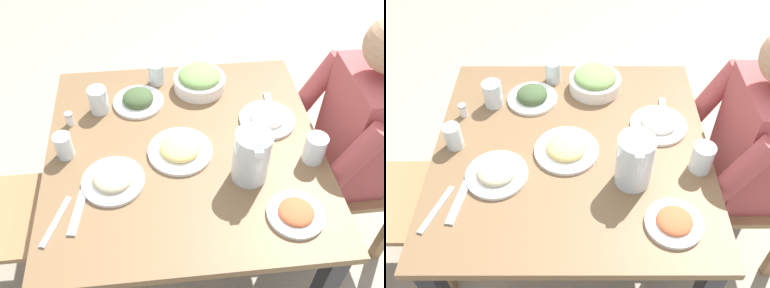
# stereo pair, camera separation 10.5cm
# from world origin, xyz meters

# --- Properties ---
(ground_plane) EXTENTS (8.00, 8.00, 0.00)m
(ground_plane) POSITION_xyz_m (0.00, 0.00, 0.00)
(ground_plane) COLOR #9E937F
(dining_table) EXTENTS (0.98, 0.98, 0.70)m
(dining_table) POSITION_xyz_m (0.00, 0.00, 0.60)
(dining_table) COLOR brown
(dining_table) RESTS_ON ground_plane
(chair_near) EXTENTS (0.40, 0.40, 0.85)m
(chair_near) POSITION_xyz_m (0.05, -0.79, 0.48)
(chair_near) COLOR #997047
(chair_near) RESTS_ON ground_plane
(diner_near) EXTENTS (0.48, 0.53, 1.15)m
(diner_near) POSITION_xyz_m (0.05, -0.59, 0.62)
(diner_near) COLOR #B24C4C
(diner_near) RESTS_ON ground_plane
(water_pitcher) EXTENTS (0.16, 0.12, 0.19)m
(water_pitcher) POSITION_xyz_m (-0.15, -0.20, 0.80)
(water_pitcher) COLOR silver
(water_pitcher) RESTS_ON dining_table
(salad_bowl) EXTENTS (0.21, 0.21, 0.09)m
(salad_bowl) POSITION_xyz_m (0.33, -0.09, 0.74)
(salad_bowl) COLOR white
(salad_bowl) RESTS_ON dining_table
(plate_dolmas) EXTENTS (0.20, 0.20, 0.06)m
(plate_dolmas) POSITION_xyz_m (0.26, 0.16, 0.72)
(plate_dolmas) COLOR white
(plate_dolmas) RESTS_ON dining_table
(plate_beans) EXTENTS (0.21, 0.21, 0.05)m
(plate_beans) POSITION_xyz_m (-0.13, 0.25, 0.72)
(plate_beans) COLOR white
(plate_beans) RESTS_ON dining_table
(plate_fries) EXTENTS (0.23, 0.23, 0.05)m
(plate_fries) POSITION_xyz_m (-0.02, 0.02, 0.72)
(plate_fries) COLOR white
(plate_fries) RESTS_ON dining_table
(plate_yoghurt) EXTENTS (0.21, 0.21, 0.05)m
(plate_yoghurt) POSITION_xyz_m (0.11, -0.32, 0.72)
(plate_yoghurt) COLOR white
(plate_yoghurt) RESTS_ON dining_table
(plate_rice_curry) EXTENTS (0.18, 0.18, 0.04)m
(plate_rice_curry) POSITION_xyz_m (-0.32, -0.31, 0.72)
(plate_rice_curry) COLOR white
(plate_rice_curry) RESTS_ON dining_table
(water_glass_far_right) EXTENTS (0.06, 0.06, 0.09)m
(water_glass_far_right) POSITION_xyz_m (0.01, 0.42, 0.75)
(water_glass_far_right) COLOR silver
(water_glass_far_right) RESTS_ON dining_table
(water_glass_far_left) EXTENTS (0.07, 0.07, 0.10)m
(water_glass_far_left) POSITION_xyz_m (-0.10, -0.44, 0.75)
(water_glass_far_left) COLOR silver
(water_glass_far_left) RESTS_ON dining_table
(water_glass_center) EXTENTS (0.06, 0.06, 0.09)m
(water_glass_center) POSITION_xyz_m (0.39, 0.08, 0.75)
(water_glass_center) COLOR silver
(water_glass_center) RESTS_ON dining_table
(water_glass_by_pitcher) EXTENTS (0.07, 0.07, 0.10)m
(water_glass_by_pitcher) POSITION_xyz_m (0.24, 0.31, 0.75)
(water_glass_by_pitcher) COLOR silver
(water_glass_by_pitcher) RESTS_ON dining_table
(salt_shaker) EXTENTS (0.03, 0.03, 0.05)m
(salt_shaker) POSITION_xyz_m (0.17, 0.42, 0.73)
(salt_shaker) COLOR white
(salt_shaker) RESTS_ON dining_table
(fork_near) EXTENTS (0.17, 0.05, 0.01)m
(fork_near) POSITION_xyz_m (-0.24, 0.36, 0.71)
(fork_near) COLOR silver
(fork_near) RESTS_ON dining_table
(knife_near) EXTENTS (0.18, 0.08, 0.01)m
(knife_near) POSITION_xyz_m (-0.27, 0.42, 0.71)
(knife_near) COLOR silver
(knife_near) RESTS_ON dining_table
(fork_far) EXTENTS (0.17, 0.04, 0.01)m
(fork_far) POSITION_xyz_m (0.18, -0.35, 0.71)
(fork_far) COLOR silver
(fork_far) RESTS_ON dining_table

